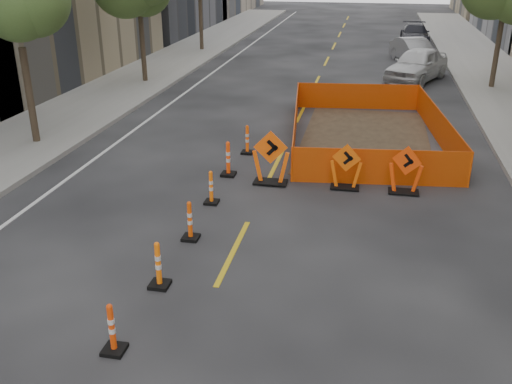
% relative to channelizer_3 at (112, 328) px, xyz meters
% --- Properties ---
extents(ground_plane, '(140.00, 140.00, 0.00)m').
position_rel_channelizer_3_xyz_m(ground_plane, '(1.15, -0.27, -0.47)').
color(ground_plane, black).
extents(sidewalk_left, '(4.00, 90.00, 0.15)m').
position_rel_channelizer_3_xyz_m(sidewalk_left, '(-7.85, 11.73, -0.39)').
color(sidewalk_left, gray).
rests_on(sidewalk_left, ground).
extents(tree_l_b, '(2.80, 2.80, 5.95)m').
position_rel_channelizer_3_xyz_m(tree_l_b, '(-7.25, 9.73, 4.06)').
color(tree_l_b, '#382B1E').
rests_on(tree_l_b, ground).
extents(channelizer_3, '(0.37, 0.37, 0.94)m').
position_rel_channelizer_3_xyz_m(channelizer_3, '(0.00, 0.00, 0.00)').
color(channelizer_3, '#DD3B09').
rests_on(channelizer_3, ground).
extents(channelizer_4, '(0.39, 0.39, 1.00)m').
position_rel_channelizer_3_xyz_m(channelizer_4, '(0.04, 2.06, 0.03)').
color(channelizer_4, '#FF690A').
rests_on(channelizer_4, ground).
extents(channelizer_5, '(0.38, 0.38, 0.96)m').
position_rel_channelizer_3_xyz_m(channelizer_5, '(0.04, 4.12, 0.01)').
color(channelizer_5, '#DC4809').
rests_on(channelizer_5, ground).
extents(channelizer_6, '(0.36, 0.36, 0.92)m').
position_rel_channelizer_3_xyz_m(channelizer_6, '(-0.03, 6.17, -0.01)').
color(channelizer_6, '#FF640A').
rests_on(channelizer_6, ground).
extents(channelizer_7, '(0.42, 0.42, 1.06)m').
position_rel_channelizer_3_xyz_m(channelizer_7, '(-0.08, 8.23, 0.06)').
color(channelizer_7, '#FF440A').
rests_on(channelizer_7, ground).
extents(channelizer_8, '(0.38, 0.38, 0.96)m').
position_rel_channelizer_3_xyz_m(channelizer_8, '(0.04, 10.29, 0.01)').
color(channelizer_8, '#FA520A').
rests_on(channelizer_8, ground).
extents(chevron_sign_left, '(1.13, 0.76, 1.59)m').
position_rel_channelizer_3_xyz_m(chevron_sign_left, '(1.26, 7.84, 0.32)').
color(chevron_sign_left, '#FF570A').
rests_on(chevron_sign_left, ground).
extents(chevron_sign_center, '(0.94, 0.63, 1.33)m').
position_rel_channelizer_3_xyz_m(chevron_sign_center, '(3.37, 7.90, 0.19)').
color(chevron_sign_center, '#E95609').
rests_on(chevron_sign_center, ground).
extents(chevron_sign_right, '(1.06, 0.88, 1.38)m').
position_rel_channelizer_3_xyz_m(chevron_sign_right, '(4.98, 7.89, 0.22)').
color(chevron_sign_right, '#EF400A').
rests_on(chevron_sign_right, ground).
extents(safety_fence, '(5.90, 8.99, 1.06)m').
position_rel_channelizer_3_xyz_m(safety_fence, '(3.83, 12.61, 0.06)').
color(safety_fence, '#FF620D').
rests_on(safety_fence, ground).
extents(parked_car_near, '(3.75, 5.21, 1.65)m').
position_rel_channelizer_3_xyz_m(parked_car_near, '(6.10, 23.04, 0.35)').
color(parked_car_near, silver).
rests_on(parked_car_near, ground).
extents(parked_car_mid, '(2.89, 4.54, 1.41)m').
position_rel_channelizer_3_xyz_m(parked_car_mid, '(6.22, 28.21, 0.24)').
color(parked_car_mid, gray).
rests_on(parked_car_mid, ground).
extents(parked_car_far, '(1.95, 4.72, 1.37)m').
position_rel_channelizer_3_xyz_m(parked_car_far, '(6.66, 35.87, 0.21)').
color(parked_car_far, black).
rests_on(parked_car_far, ground).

